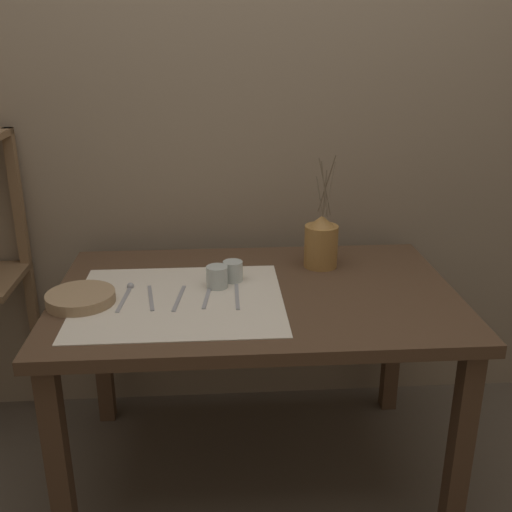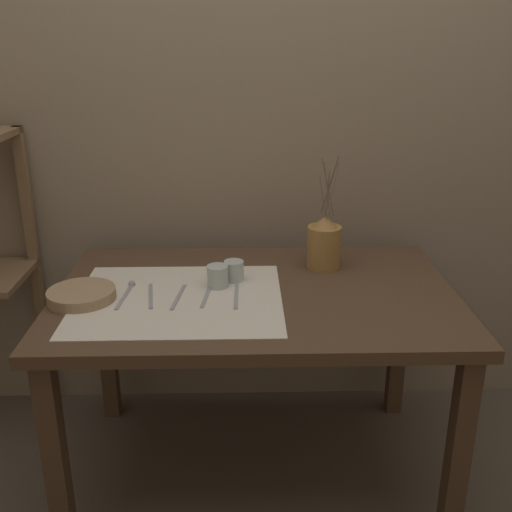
% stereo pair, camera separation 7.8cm
% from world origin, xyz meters
% --- Properties ---
extents(ground_plane, '(12.00, 12.00, 0.00)m').
position_xyz_m(ground_plane, '(0.00, 0.00, 0.00)').
color(ground_plane, brown).
extents(stone_wall_back, '(7.00, 0.06, 2.40)m').
position_xyz_m(stone_wall_back, '(0.00, 0.53, 1.20)').
color(stone_wall_back, gray).
rests_on(stone_wall_back, ground_plane).
extents(wooden_table, '(1.30, 0.83, 0.71)m').
position_xyz_m(wooden_table, '(0.00, 0.00, 0.63)').
color(wooden_table, '#4C3523').
rests_on(wooden_table, ground_plane).
extents(linen_cloth, '(0.65, 0.55, 0.00)m').
position_xyz_m(linen_cloth, '(-0.24, -0.06, 0.71)').
color(linen_cloth, beige).
rests_on(linen_cloth, wooden_table).
extents(pitcher_with_flowers, '(0.12, 0.12, 0.40)m').
position_xyz_m(pitcher_with_flowers, '(0.25, 0.20, 0.80)').
color(pitcher_with_flowers, olive).
rests_on(pitcher_with_flowers, wooden_table).
extents(wooden_bowl, '(0.21, 0.21, 0.04)m').
position_xyz_m(wooden_bowl, '(-0.55, -0.06, 0.73)').
color(wooden_bowl, '#9E7F5B').
rests_on(wooden_bowl, wooden_table).
extents(glass_tumbler_near, '(0.07, 0.07, 0.07)m').
position_xyz_m(glass_tumbler_near, '(-0.12, 0.03, 0.75)').
color(glass_tumbler_near, '#B7C1BC').
rests_on(glass_tumbler_near, wooden_table).
extents(glass_tumbler_far, '(0.07, 0.07, 0.07)m').
position_xyz_m(glass_tumbler_far, '(-0.07, 0.08, 0.75)').
color(glass_tumbler_far, '#B7C1BC').
rests_on(glass_tumbler_far, wooden_table).
extents(spoon_inner, '(0.03, 0.20, 0.02)m').
position_xyz_m(spoon_inner, '(-0.41, 0.01, 0.72)').
color(spoon_inner, '#939399').
rests_on(spoon_inner, wooden_table).
extents(fork_outer, '(0.04, 0.19, 0.00)m').
position_xyz_m(fork_outer, '(-0.33, -0.05, 0.72)').
color(fork_outer, '#939399').
rests_on(fork_outer, wooden_table).
extents(fork_inner, '(0.04, 0.19, 0.00)m').
position_xyz_m(fork_inner, '(-0.25, -0.06, 0.72)').
color(fork_inner, '#939399').
rests_on(fork_inner, wooden_table).
extents(spoon_outer, '(0.04, 0.20, 0.02)m').
position_xyz_m(spoon_outer, '(-0.15, 0.01, 0.72)').
color(spoon_outer, '#939399').
rests_on(spoon_outer, wooden_table).
extents(knife_center, '(0.01, 0.19, 0.00)m').
position_xyz_m(knife_center, '(-0.06, -0.05, 0.72)').
color(knife_center, '#939399').
rests_on(knife_center, wooden_table).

